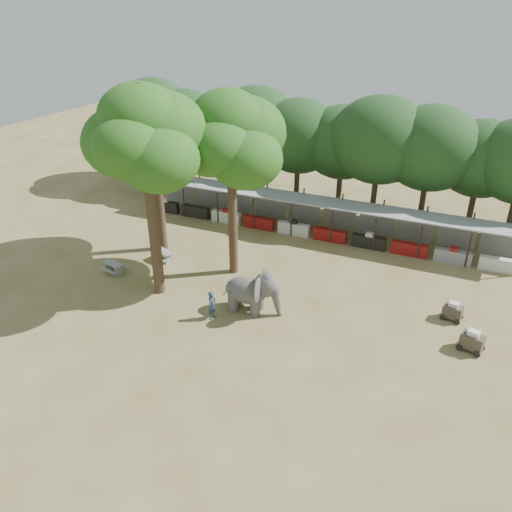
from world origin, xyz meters
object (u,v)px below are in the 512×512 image
at_px(handler, 212,305).
at_px(picnic_table_far, 164,254).
at_px(yard_tree_left, 153,131).
at_px(cart_back, 453,311).
at_px(yard_tree_back, 230,139).
at_px(picnic_table_near, 114,266).
at_px(cart_front, 472,341).
at_px(elephant, 253,291).
at_px(yard_tree_center, 144,138).

distance_m(handler, picnic_table_far, 7.76).
distance_m(yard_tree_left, cart_back, 20.95).
height_order(yard_tree_back, picnic_table_far, yard_tree_back).
relative_size(yard_tree_back, picnic_table_near, 6.91).
relative_size(yard_tree_back, handler, 6.84).
relative_size(handler, cart_front, 1.21).
distance_m(yard_tree_back, elephant, 8.79).
bearing_deg(yard_tree_left, cart_front, -10.36).
bearing_deg(elephant, yard_tree_left, 146.75).
height_order(handler, picnic_table_far, handler).
bearing_deg(yard_tree_center, handler, -18.10).
xyz_separation_m(picnic_table_far, cart_front, (19.35, -2.01, 0.10)).
height_order(yard_tree_left, picnic_table_near, yard_tree_left).
bearing_deg(handler, picnic_table_near, 81.09).
relative_size(yard_tree_left, elephant, 3.25).
relative_size(yard_tree_left, picnic_table_near, 6.71).
relative_size(handler, cart_back, 1.36).
distance_m(yard_tree_center, picnic_table_near, 9.58).
bearing_deg(picnic_table_near, cart_back, 22.13).
bearing_deg(yard_tree_back, picnic_table_far, -171.13).
distance_m(picnic_table_near, picnic_table_far, 3.38).
bearing_deg(elephant, picnic_table_far, 153.34).
distance_m(elephant, picnic_table_far, 8.53).
bearing_deg(yard_tree_left, picnic_table_far, -55.41).
distance_m(elephant, cart_back, 10.98).
bearing_deg(yard_tree_back, yard_tree_left, 170.54).
distance_m(yard_tree_left, handler, 12.25).
bearing_deg(picnic_table_near, cart_front, 15.11).
height_order(elephant, picnic_table_far, elephant).
bearing_deg(cart_front, picnic_table_near, -162.33).
bearing_deg(cart_back, cart_front, -54.60).
relative_size(elephant, picnic_table_near, 2.07).
distance_m(yard_tree_center, picnic_table_far, 9.49).
height_order(elephant, cart_back, elephant).
distance_m(yard_tree_left, cart_front, 22.24).
bearing_deg(picnic_table_near, picnic_table_far, 65.94).
height_order(yard_tree_center, picnic_table_near, yard_tree_center).
xyz_separation_m(elephant, handler, (-1.73, -1.57, -0.45)).
relative_size(yard_tree_center, picnic_table_far, 6.81).
bearing_deg(elephant, yard_tree_back, 123.66).
xyz_separation_m(yard_tree_center, picnic_table_near, (-3.85, 0.56, -8.75)).
bearing_deg(yard_tree_center, elephant, 1.34).
bearing_deg(elephant, picnic_table_near, 172.40).
bearing_deg(yard_tree_back, cart_back, -1.18).
bearing_deg(cart_back, picnic_table_near, -159.55).
relative_size(handler, picnic_table_far, 0.94).
bearing_deg(picnic_table_far, cart_front, 11.23).
xyz_separation_m(yard_tree_left, yard_tree_back, (6.00, -1.00, 0.34)).
xyz_separation_m(yard_tree_back, cart_back, (13.46, -0.28, -8.01)).
relative_size(yard_tree_left, cart_front, 8.06).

